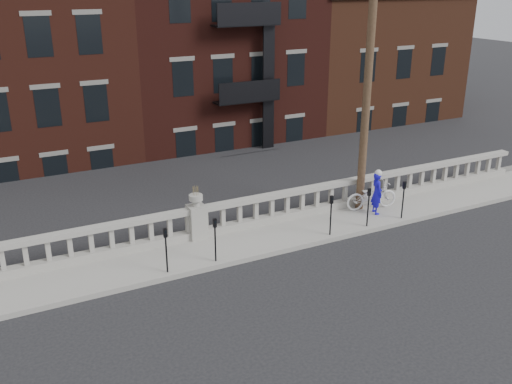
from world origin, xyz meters
TOP-DOWN VIEW (x-y plane):
  - ground at (0.00, 0.00)m, footprint 120.00×120.00m
  - sidewalk at (0.00, 3.00)m, footprint 32.00×2.20m
  - balustrade at (0.00, 3.95)m, footprint 28.00×0.34m
  - planter_pedestal at (0.00, 3.95)m, footprint 0.55×0.55m
  - lower_level at (0.56, 23.04)m, footprint 80.00×44.00m
  - utility_pole at (6.20, 3.60)m, footprint 1.60×0.28m
  - parking_meter_a at (-1.63, 2.15)m, footprint 0.10×0.09m
  - parking_meter_b at (-0.13, 2.15)m, footprint 0.10×0.09m
  - parking_meter_c at (3.94, 2.15)m, footprint 0.10×0.09m
  - parking_meter_d at (5.44, 2.15)m, footprint 0.10×0.09m
  - parking_meter_e at (6.94, 2.15)m, footprint 0.10×0.09m
  - bicycle at (6.53, 3.35)m, footprint 2.02×1.02m
  - cyclist at (6.42, 2.94)m, footprint 0.48×0.62m

SIDE VIEW (x-z plane):
  - ground at x=0.00m, z-range 0.00..0.00m
  - sidewalk at x=0.00m, z-range 0.00..0.15m
  - balustrade at x=0.00m, z-range 0.13..1.16m
  - bicycle at x=6.53m, z-range 0.15..1.16m
  - planter_pedestal at x=0.00m, z-range -0.05..1.71m
  - cyclist at x=6.42m, z-range 0.15..1.67m
  - parking_meter_a at x=-1.63m, z-range 0.32..1.68m
  - parking_meter_b at x=-0.13m, z-range 0.32..1.68m
  - parking_meter_c at x=3.94m, z-range 0.32..1.68m
  - parking_meter_d at x=5.44m, z-range 0.32..1.68m
  - parking_meter_e at x=6.94m, z-range 0.32..1.68m
  - lower_level at x=0.56m, z-range -7.77..13.03m
  - utility_pole at x=6.20m, z-range 0.24..10.24m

